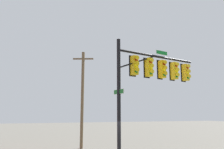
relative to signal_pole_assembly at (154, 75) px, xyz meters
name	(u,v)px	position (x,y,z in m)	size (l,w,h in m)	color
signal_pole_assembly	(154,75)	(0.00, 0.00, 0.00)	(5.95, 1.88, 6.94)	black
utility_pole	(82,97)	(-2.66, 7.56, -0.86)	(1.73, 0.74, 8.27)	brown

